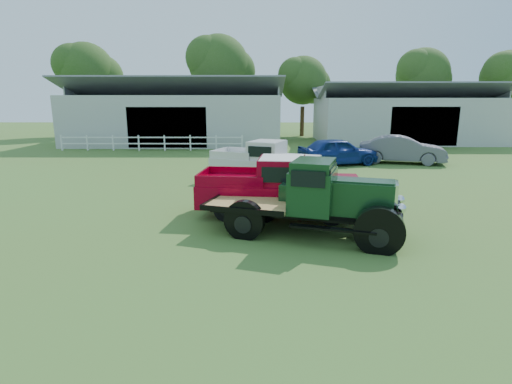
# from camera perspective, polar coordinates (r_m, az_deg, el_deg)

# --- Properties ---
(ground) EXTENTS (120.00, 120.00, 0.00)m
(ground) POSITION_cam_1_polar(r_m,az_deg,el_deg) (11.53, -1.04, -6.44)
(ground) COLOR #506C2B
(shed_left) EXTENTS (18.80, 10.20, 5.60)m
(shed_left) POSITION_cam_1_polar(r_m,az_deg,el_deg) (37.59, -11.01, 11.20)
(shed_left) COLOR #999A93
(shed_left) RESTS_ON ground
(shed_right) EXTENTS (16.80, 9.20, 5.20)m
(shed_right) POSITION_cam_1_polar(r_m,az_deg,el_deg) (40.30, 20.63, 10.44)
(shed_right) COLOR #999A93
(shed_right) RESTS_ON ground
(fence_rail) EXTENTS (14.20, 0.16, 1.20)m
(fence_rail) POSITION_cam_1_polar(r_m,az_deg,el_deg) (32.12, -14.68, 6.81)
(fence_rail) COLOR white
(fence_rail) RESTS_ON ground
(tree_a) EXTENTS (6.30, 6.30, 10.50)m
(tree_a) POSITION_cam_1_polar(r_m,az_deg,el_deg) (47.54, -22.94, 13.73)
(tree_a) COLOR #224510
(tree_a) RESTS_ON ground
(tree_b) EXTENTS (6.90, 6.90, 11.50)m
(tree_b) POSITION_cam_1_polar(r_m,az_deg,el_deg) (45.11, -5.27, 15.40)
(tree_b) COLOR #224510
(tree_b) RESTS_ON ground
(tree_c) EXTENTS (5.40, 5.40, 9.00)m
(tree_c) POSITION_cam_1_polar(r_m,az_deg,el_deg) (44.12, 6.70, 13.79)
(tree_c) COLOR #224510
(tree_c) RESTS_ON ground
(tree_d) EXTENTS (6.00, 6.00, 10.00)m
(tree_d) POSITION_cam_1_polar(r_m,az_deg,el_deg) (48.25, 22.56, 13.44)
(tree_d) COLOR #224510
(tree_d) RESTS_ON ground
(tree_e) EXTENTS (5.70, 5.70, 9.50)m
(tree_e) POSITION_cam_1_polar(r_m,az_deg,el_deg) (50.00, 32.12, 12.13)
(tree_e) COLOR #224510
(tree_e) RESTS_ON ground
(vintage_flatbed) EXTENTS (5.96, 3.75, 2.20)m
(vintage_flatbed) POSITION_cam_1_polar(r_m,az_deg,el_deg) (11.52, 7.57, -0.85)
(vintage_flatbed) COLOR #13351B
(vintage_flatbed) RESTS_ON ground
(red_pickup) EXTENTS (5.72, 2.70, 2.02)m
(red_pickup) POSITION_cam_1_polar(r_m,az_deg,el_deg) (13.41, 3.26, 0.80)
(red_pickup) COLOR maroon
(red_pickup) RESTS_ON ground
(white_pickup) EXTENTS (5.62, 3.92, 1.93)m
(white_pickup) POSITION_cam_1_polar(r_m,az_deg,el_deg) (19.07, 1.27, 4.34)
(white_pickup) COLOR silver
(white_pickup) RESTS_ON ground
(misc_car_blue) EXTENTS (5.18, 3.26, 1.65)m
(misc_car_blue) POSITION_cam_1_polar(r_m,az_deg,el_deg) (24.59, 11.60, 5.71)
(misc_car_blue) COLOR navy
(misc_car_blue) RESTS_ON ground
(misc_car_grey) EXTENTS (5.41, 3.14, 1.68)m
(misc_car_grey) POSITION_cam_1_polar(r_m,az_deg,el_deg) (26.41, 20.11, 5.71)
(misc_car_grey) COLOR #55545E
(misc_car_grey) RESTS_ON ground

